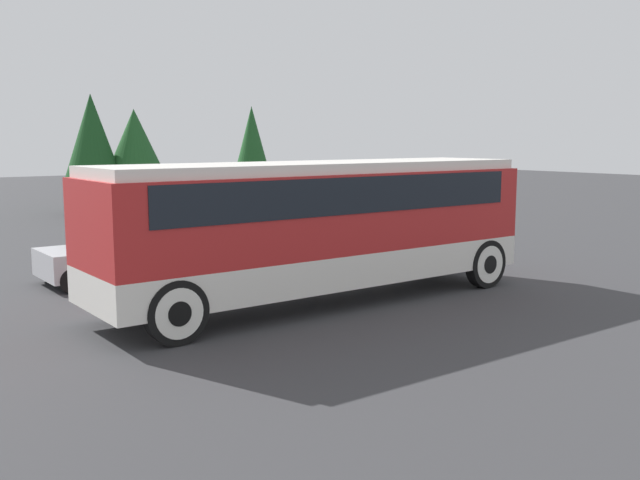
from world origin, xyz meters
name	(u,v)px	position (x,y,z in m)	size (l,w,h in m)	color
ground_plane	(320,302)	(0.00, 0.00, 0.00)	(120.00, 120.00, 0.00)	#38383A
tour_bus	(323,218)	(0.10, 0.00, 1.90)	(10.35, 2.63, 3.12)	silver
parked_car_near	(241,223)	(3.33, 9.12, 0.69)	(4.60, 1.96, 1.36)	black
parked_car_mid	(130,253)	(-2.36, 5.11, 0.69)	(4.51, 1.93, 1.37)	#BCBCC1
parked_car_far	(278,236)	(2.51, 5.48, 0.69)	(4.48, 1.87, 1.37)	navy
tree_left	(92,139)	(2.60, 21.83, 3.62)	(2.84, 2.84, 5.78)	brown
tree_center	(252,142)	(11.92, 22.38, 3.44)	(2.12, 2.12, 5.46)	brown
tree_right	(135,144)	(4.62, 21.51, 3.39)	(3.02, 3.02, 5.09)	brown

